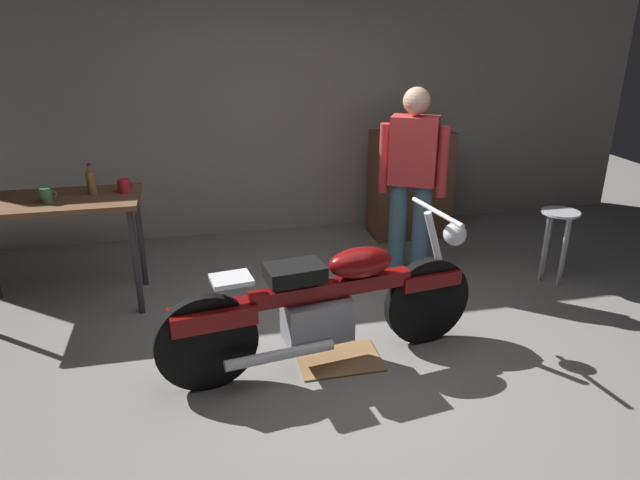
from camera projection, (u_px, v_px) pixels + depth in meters
name	position (u px, v px, depth m)	size (l,w,h in m)	color
ground_plane	(349.00, 367.00, 3.81)	(12.00, 12.00, 0.00)	gray
back_wall	(279.00, 83.00, 5.78)	(8.00, 0.12, 3.10)	gray
workbench	(52.00, 213.00, 4.34)	(1.30, 0.64, 0.90)	brown
motorcycle	(327.00, 303.00, 3.71)	(2.18, 0.69, 1.00)	black
person_standing	(412.00, 178.00, 4.75)	(0.51, 0.38, 1.67)	#40667B
shop_stool	(558.00, 227.00, 4.90)	(0.32, 0.32, 0.64)	#B2B2B7
wooden_dresser	(410.00, 184.00, 5.96)	(0.80, 0.47, 1.10)	brown
drip_tray	(339.00, 359.00, 3.89)	(0.56, 0.40, 0.01)	olive
mug_green_speckled	(47.00, 195.00, 4.20)	(0.12, 0.08, 0.11)	#3D7F4C
mug_red_diner	(124.00, 186.00, 4.44)	(0.12, 0.09, 0.11)	red
bottle	(91.00, 182.00, 4.38)	(0.06, 0.06, 0.24)	olive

